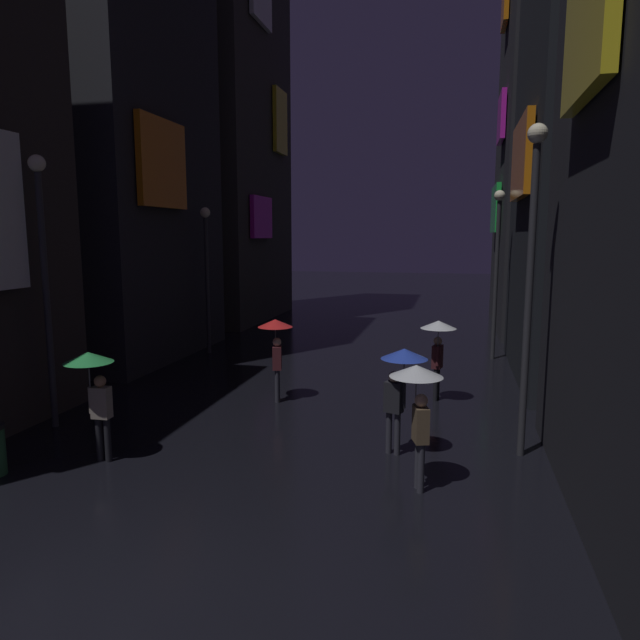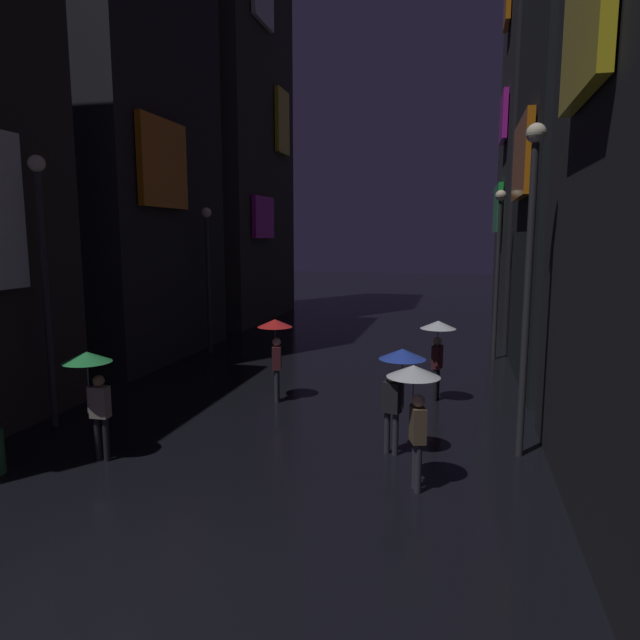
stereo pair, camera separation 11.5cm
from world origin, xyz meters
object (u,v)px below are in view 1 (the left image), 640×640
object	(u,v)px
pedestrian_near_crossing_clear	(418,392)
streetlamp_left_far	(207,262)
streetlamp_right_far	(497,256)
pedestrian_midstreet_centre_clear	(438,338)
streetlamp_left_near	(44,262)
pedestrian_foreground_left_red	(276,337)
streetlamp_right_near	(531,258)
pedestrian_midstreet_left_blue	(401,371)
pedestrian_foreground_right_green	(93,376)

from	to	relation	value
pedestrian_near_crossing_clear	streetlamp_left_far	size ratio (longest dim) A/B	0.41
pedestrian_near_crossing_clear	streetlamp_right_far	xyz separation A→B (m)	(1.90, 10.89, 1.90)
pedestrian_midstreet_centre_clear	streetlamp_left_near	bearing A→B (deg)	-154.41
pedestrian_foreground_left_red	streetlamp_left_near	xyz separation A→B (m)	(-4.22, -3.12, 2.00)
streetlamp_right_far	streetlamp_right_near	bearing A→B (deg)	-90.00
pedestrian_foreground_left_red	streetlamp_left_far	xyz separation A→B (m)	(-4.22, 5.17, 1.62)
pedestrian_midstreet_centre_clear	pedestrian_foreground_left_red	world-z (taller)	same
streetlamp_left_near	pedestrian_midstreet_left_blue	bearing A→B (deg)	0.80
pedestrian_midstreet_left_blue	streetlamp_right_near	size ratio (longest dim) A/B	0.34
pedestrian_foreground_left_red	pedestrian_midstreet_centre_clear	bearing A→B (deg)	11.75
streetlamp_right_far	streetlamp_left_far	bearing A→B (deg)	-172.53
pedestrian_midstreet_left_blue	streetlamp_left_far	world-z (taller)	streetlamp_left_far
pedestrian_foreground_left_red	streetlamp_right_near	xyz separation A→B (m)	(5.78, -2.48, 2.18)
pedestrian_midstreet_centre_clear	pedestrian_foreground_right_green	bearing A→B (deg)	-138.09
pedestrian_midstreet_left_blue	streetlamp_right_near	xyz separation A→B (m)	(2.31, 0.53, 2.18)
pedestrian_foreground_right_green	streetlamp_left_near	world-z (taller)	streetlamp_left_near
pedestrian_midstreet_centre_clear	streetlamp_left_near	xyz separation A→B (m)	(-8.27, -3.96, 2.00)
pedestrian_foreground_left_red	streetlamp_left_near	size ratio (longest dim) A/B	0.36
streetlamp_right_far	streetlamp_right_near	distance (m)	8.97
pedestrian_foreground_right_green	streetlamp_right_far	xyz separation A→B (m)	(7.86, 11.15, 1.90)
pedestrian_foreground_left_red	pedestrian_midstreet_left_blue	size ratio (longest dim) A/B	1.00
pedestrian_midstreet_centre_clear	streetlamp_left_near	world-z (taller)	streetlamp_left_near
pedestrian_midstreet_centre_clear	pedestrian_near_crossing_clear	bearing A→B (deg)	-91.92
pedestrian_near_crossing_clear	pedestrian_midstreet_left_blue	bearing A→B (deg)	106.28
pedestrian_midstreet_left_blue	pedestrian_midstreet_centre_clear	bearing A→B (deg)	81.38
pedestrian_foreground_left_red	streetlamp_right_far	bearing A→B (deg)	48.26
streetlamp_right_far	streetlamp_left_near	size ratio (longest dim) A/B	0.97
pedestrian_near_crossing_clear	pedestrian_midstreet_left_blue	distance (m)	1.46
pedestrian_foreground_right_green	streetlamp_right_near	size ratio (longest dim) A/B	0.34
pedestrian_near_crossing_clear	streetlamp_right_far	distance (m)	11.22
streetlamp_right_far	streetlamp_left_near	bearing A→B (deg)	-136.17
pedestrian_foreground_left_red	pedestrian_foreground_right_green	world-z (taller)	same
pedestrian_near_crossing_clear	pedestrian_foreground_left_red	distance (m)	5.87
pedestrian_midstreet_left_blue	streetlamp_right_far	size ratio (longest dim) A/B	0.37
pedestrian_foreground_right_green	streetlamp_right_far	bearing A→B (deg)	54.80
pedestrian_midstreet_left_blue	streetlamp_right_near	distance (m)	3.22
pedestrian_midstreet_left_blue	streetlamp_left_far	xyz separation A→B (m)	(-7.69, 8.18, 1.62)
pedestrian_foreground_left_red	streetlamp_right_far	distance (m)	8.89
streetlamp_left_near	streetlamp_left_far	world-z (taller)	streetlamp_left_near
pedestrian_near_crossing_clear	pedestrian_foreground_right_green	world-z (taller)	same
streetlamp_right_near	streetlamp_left_near	bearing A→B (deg)	-176.37
pedestrian_foreground_right_green	streetlamp_right_near	distance (m)	8.45
pedestrian_near_crossing_clear	streetlamp_left_far	bearing A→B (deg)	130.20
pedestrian_midstreet_left_blue	pedestrian_foreground_right_green	bearing A→B (deg)	-163.42
pedestrian_midstreet_centre_clear	pedestrian_near_crossing_clear	xyz separation A→B (m)	(-0.18, -5.25, 0.00)
streetlamp_left_near	streetlamp_left_far	bearing A→B (deg)	90.00
streetlamp_left_near	pedestrian_near_crossing_clear	bearing A→B (deg)	-9.06
pedestrian_midstreet_centre_clear	streetlamp_right_near	xyz separation A→B (m)	(1.73, -3.33, 2.18)
pedestrian_near_crossing_clear	pedestrian_midstreet_centre_clear	bearing A→B (deg)	88.08
pedestrian_midstreet_left_blue	pedestrian_foreground_right_green	world-z (taller)	same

